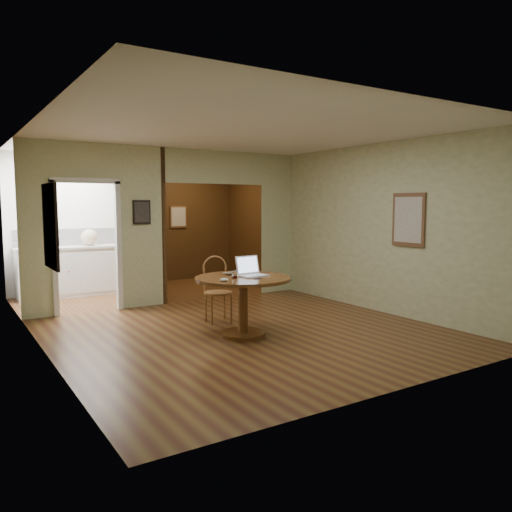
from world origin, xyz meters
TOP-DOWN VIEW (x-y plane):
  - floor at (0.00, 0.00)m, footprint 5.00×5.00m
  - room_shell at (-0.47, 3.10)m, footprint 5.20×7.50m
  - dining_table at (-0.15, -0.06)m, footprint 1.26×1.26m
  - chair at (-0.06, 0.85)m, footprint 0.48×0.48m
  - open_laptop at (-0.00, -0.01)m, footprint 0.39×0.35m
  - closed_laptop at (-0.09, 0.23)m, footprint 0.40×0.34m
  - mouse at (-0.55, -0.27)m, footprint 0.12×0.09m
  - wine_glass at (-0.30, -0.10)m, footprint 0.08×0.08m
  - pen at (-0.08, -0.31)m, footprint 0.15×0.05m
  - kitchen_cabinet at (-1.35, 4.20)m, footprint 2.06×0.60m
  - grocery_bag at (-1.04, 4.20)m, footprint 0.33×0.28m

SIDE VIEW (x-z plane):
  - floor at x=0.00m, z-range 0.00..0.00m
  - kitchen_cabinet at x=-1.35m, z-range 0.00..0.94m
  - chair at x=-0.06m, z-range 0.05..1.03m
  - dining_table at x=-0.15m, z-range 0.19..0.97m
  - pen at x=-0.08m, z-range 0.79..0.79m
  - closed_laptop at x=-0.09m, z-range 0.79..0.81m
  - mouse at x=-0.55m, z-range 0.79..0.83m
  - wine_glass at x=-0.30m, z-range 0.79..0.87m
  - open_laptop at x=0.00m, z-range 0.72..0.98m
  - grocery_bag at x=-1.04m, z-range 0.94..1.25m
  - room_shell at x=-0.47m, z-range -1.21..3.79m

